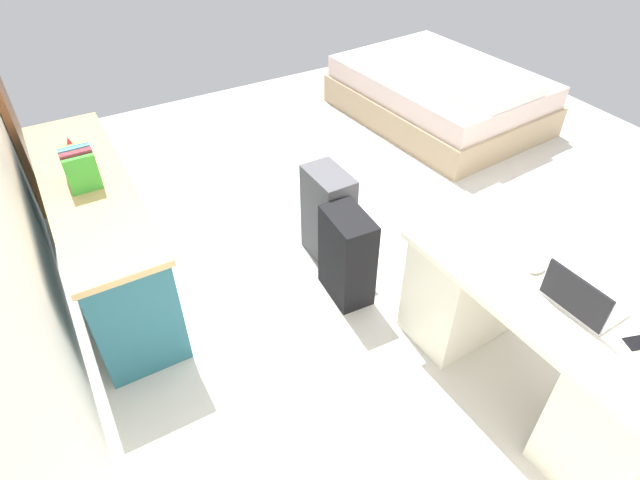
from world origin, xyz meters
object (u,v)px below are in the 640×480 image
Objects in this scene: desk at (536,339)px; suitcase_black at (347,256)px; suitcase_spare_grey at (328,216)px; laptop at (580,300)px; credenza at (103,233)px; figurine_small at (70,145)px; bed at (440,95)px; computer_mouse at (537,268)px.

suitcase_black is (1.07, 0.45, -0.07)m from desk.
laptop is (-1.57, -0.35, 0.44)m from suitcase_spare_grey.
suitcase_black is at bearing 22.61° from desk.
credenza is at bearing 58.86° from suitcase_black.
laptop is 2.90× the size of figurine_small.
figurine_small reaches higher than bed.
credenza is 16.36× the size of figurine_small.
suitcase_spare_grey is 1.42m from computer_mouse.
suitcase_spare_grey is at bearing 121.75° from bed.
laptop reaches higher than computer_mouse.
laptop is 2.98m from figurine_small.
suitcase_spare_grey is (-0.49, -1.34, -0.05)m from credenza.
figurine_small is (-0.35, 3.33, 0.57)m from bed.
desk is 0.41m from laptop.
credenza is 2.71× the size of suitcase_spare_grey.
bed is 3.29m from laptop.
suitcase_black is 1.35m from laptop.
figurine_small is (0.88, 1.34, 0.48)m from suitcase_spare_grey.
credenza is 1.43m from suitcase_spare_grey.
laptop reaches higher than credenza.
computer_mouse is 0.91× the size of figurine_small.
laptop is at bearing -140.60° from credenza.
suitcase_black is 0.39m from suitcase_spare_grey.
computer_mouse is (-1.80, -1.72, 0.36)m from credenza.
suitcase_black is at bearing 166.20° from suitcase_spare_grey.
laptop reaches higher than figurine_small.
credenza reaches higher than desk.
figurine_small is at bearing 34.63° from laptop.
suitcase_spare_grey is at bearing -123.39° from figurine_small.
suitcase_spare_grey is at bearing 13.94° from desk.
computer_mouse reaches higher than bed.
bed is at bearing -59.09° from suitcase_spare_grey.
laptop is (-1.19, -0.44, 0.47)m from suitcase_black.
laptop is (-2.06, -1.69, 0.39)m from credenza.
suitcase_black is 1.91× the size of laptop.
figurine_small is at bearing 0.22° from credenza.
figurine_small is (2.33, 1.70, 0.43)m from desk.
bed is at bearing -31.37° from desk.
credenza is 2.95× the size of suitcase_black.
laptop is at bearing -156.20° from suitcase_black.
bed is 6.31× the size of laptop.
suitcase_black is 1.85m from figurine_small.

